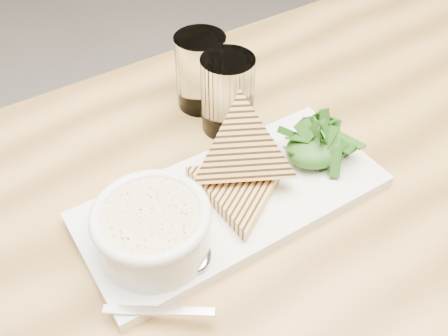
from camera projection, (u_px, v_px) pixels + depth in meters
table_top at (314, 222)px, 0.66m from camera, size 1.36×0.93×0.04m
table_leg_br at (366, 114)px, 1.39m from camera, size 0.06×0.06×0.68m
platter at (233, 199)px, 0.65m from camera, size 0.41×0.20×0.02m
soup_bowl at (154, 233)px, 0.57m from camera, size 0.13×0.13×0.05m
soup at (151, 216)px, 0.55m from camera, size 0.11×0.11×0.01m
bowl_rim at (151, 215)px, 0.55m from camera, size 0.14×0.14×0.01m
sandwich_flat at (239, 190)px, 0.64m from camera, size 0.21×0.21×0.02m
sandwich_lean at (243, 151)px, 0.63m from camera, size 0.22×0.22×0.17m
salad_base at (317, 147)px, 0.68m from camera, size 0.09×0.07×0.04m
arugula_pile at (318, 142)px, 0.68m from camera, size 0.11×0.10×0.05m
spoon_bowl at (197, 256)px, 0.57m from camera, size 0.06×0.06×0.01m
spoon_handle at (159, 311)px, 0.52m from camera, size 0.10×0.08×0.00m
glass_near at (228, 94)px, 0.73m from camera, size 0.08×0.08×0.12m
glass_far at (201, 72)px, 0.77m from camera, size 0.08×0.08×0.12m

